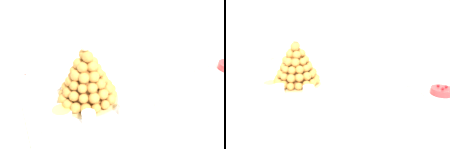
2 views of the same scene
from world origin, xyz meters
TOP-DOWN VIEW (x-y plane):
  - buffet_table at (0.00, 0.00)m, footprint 1.47×0.95m
  - serving_tray at (-0.13, 0.01)m, footprint 0.61×0.36m
  - croquembouche at (-0.16, 0.07)m, footprint 0.26×0.26m
  - dessert_cup_left at (-0.36, -0.09)m, footprint 0.05×0.05m
  - dessert_cup_mid_left at (-0.21, -0.08)m, footprint 0.05×0.05m
  - dessert_cup_centre at (-0.06, -0.08)m, footprint 0.05×0.05m
  - dessert_cup_mid_right at (0.10, -0.08)m, footprint 0.05×0.05m
  - creme_brulee_ramekin at (-0.29, 0.01)m, footprint 0.09×0.09m
  - macaron_goblet at (0.41, 0.09)m, footprint 0.13×0.13m
  - wine_glass at (-0.39, 0.25)m, footprint 0.06×0.06m

SIDE VIEW (x-z plane):
  - buffet_table at x=0.00m, z-range 0.29..1.06m
  - serving_tray at x=-0.13m, z-range 0.77..0.79m
  - creme_brulee_ramekin at x=-0.29m, z-range 0.78..0.80m
  - dessert_cup_left at x=-0.36m, z-range 0.78..0.82m
  - dessert_cup_mid_left at x=-0.21m, z-range 0.78..0.83m
  - dessert_cup_centre at x=-0.06m, z-range 0.78..0.83m
  - dessert_cup_mid_right at x=0.10m, z-range 0.78..0.83m
  - wine_glass at x=-0.39m, z-range 0.81..0.96m
  - croquembouche at x=-0.16m, z-range 0.75..1.02m
  - macaron_goblet at x=0.41m, z-range 0.81..1.07m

